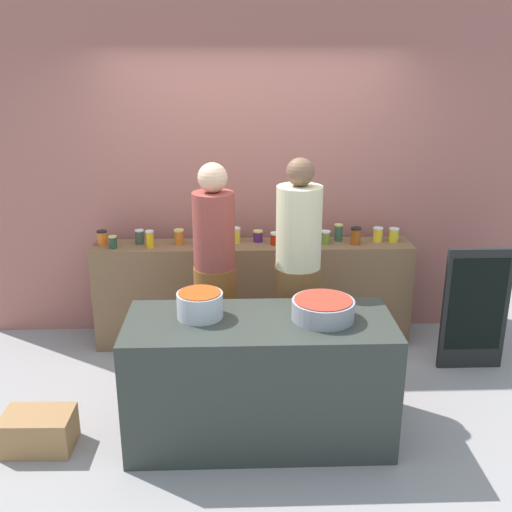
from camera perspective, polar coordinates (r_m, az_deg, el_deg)
ground at (r=4.48m, az=0.16°, el=-14.31°), size 12.00×12.00×0.00m
storefront_wall at (r=5.29m, az=-0.42°, el=8.48°), size 4.80×0.12×3.00m
display_shelf at (r=5.25m, az=-0.28°, el=-3.56°), size 2.70×0.36×0.90m
prep_table at (r=4.00m, az=0.33°, el=-11.59°), size 1.70×0.70×0.84m
preserve_jar_0 at (r=5.21m, az=-14.34°, el=1.67°), size 0.09×0.09×0.12m
preserve_jar_1 at (r=5.11m, az=-13.39°, el=1.30°), size 0.07×0.07×0.10m
preserve_jar_2 at (r=5.17m, az=-10.96°, el=1.80°), size 0.07×0.07×0.12m
preserve_jar_3 at (r=5.05m, az=-10.01°, el=1.59°), size 0.07×0.07×0.15m
preserve_jar_4 at (r=5.11m, az=-7.30°, el=1.81°), size 0.08×0.08×0.13m
preserve_jar_5 at (r=5.06m, az=-5.53°, el=1.77°), size 0.07×0.07×0.14m
preserve_jar_6 at (r=5.03m, az=-3.72°, el=1.62°), size 0.09×0.09×0.13m
preserve_jar_7 at (r=5.11m, az=-1.98°, el=1.99°), size 0.09×0.09×0.13m
preserve_jar_8 at (r=5.14m, az=0.19°, el=1.90°), size 0.08×0.08×0.10m
preserve_jar_9 at (r=5.07m, az=1.86°, el=1.67°), size 0.09×0.09×0.11m
preserve_jar_10 at (r=5.06m, az=4.46°, el=1.55°), size 0.07×0.07×0.10m
preserve_jar_11 at (r=5.11m, az=6.58°, el=1.76°), size 0.08×0.08×0.11m
preserve_jar_12 at (r=5.21m, az=7.80°, el=2.22°), size 0.07×0.07×0.15m
preserve_jar_13 at (r=5.14m, az=9.42°, el=1.90°), size 0.09×0.09×0.15m
preserve_jar_14 at (r=5.25m, az=11.46°, el=2.02°), size 0.08×0.08×0.12m
preserve_jar_15 at (r=5.26m, az=12.91°, el=1.95°), size 0.09×0.09×0.12m
cooking_pot_left at (r=3.84m, az=-5.33°, el=-4.61°), size 0.29×0.29×0.17m
cooking_pot_center at (r=3.82m, az=6.36°, el=-5.04°), size 0.40×0.40×0.13m
cook_with_tongs at (r=4.54m, az=-3.89°, el=-2.70°), size 0.32×0.32×1.71m
cook_in_cap at (r=4.43m, az=3.94°, el=-3.01°), size 0.34×0.34×1.76m
bread_crate at (r=4.29m, az=-19.87°, el=-15.30°), size 0.45×0.30×0.25m
chalkboard_sign at (r=5.09m, az=20.04°, el=-4.75°), size 0.52×0.05×1.01m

